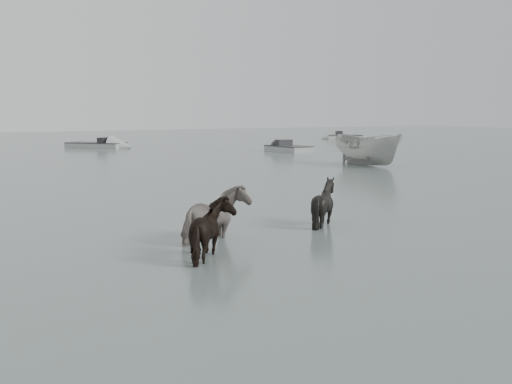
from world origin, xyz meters
The scene contains 8 objects.
ground centered at (0.00, 0.00, 0.00)m, with size 140.00×140.00×0.00m, color #4C5A57.
pony_pinto centered at (-1.03, 1.65, 0.72)m, with size 0.77×1.70×1.43m, color black.
pony_dark centered at (-1.70, 0.22, 0.65)m, with size 1.28×1.10×1.29m, color black.
pony_black centered at (1.99, 2.09, 0.67)m, with size 1.08×1.22×1.34m, color black.
boat_small centered at (13.03, 14.33, 0.86)m, with size 1.68×4.46×1.72m, color #A4A5A0.
skiff_port centered at (14.90, 24.66, 0.38)m, with size 4.32×1.60×0.75m, color gray, non-canonical shape.
skiff_mid centered at (5.18, 34.54, 0.38)m, with size 5.71×1.60×0.75m, color #989A98, non-canonical shape.
skiff_star centered at (28.25, 36.75, 0.38)m, with size 4.27×1.60×0.75m, color #BCBBB6, non-canonical shape.
Camera 1 is at (-6.52, -10.15, 2.69)m, focal length 45.00 mm.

